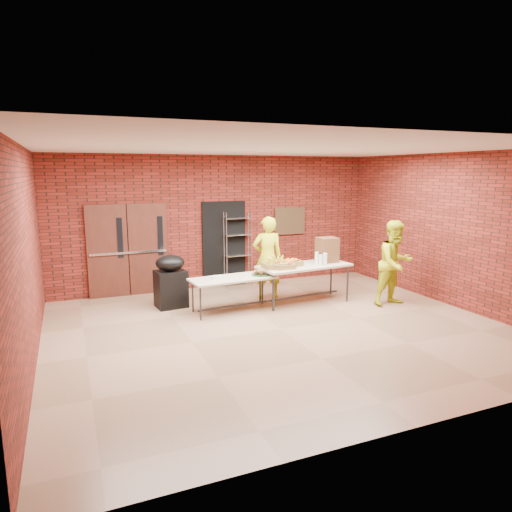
{
  "coord_description": "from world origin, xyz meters",
  "views": [
    {
      "loc": [
        -3.44,
        -7.09,
        2.8
      ],
      "look_at": [
        0.1,
        1.4,
        1.1
      ],
      "focal_mm": 32.0,
      "sensor_mm": 36.0,
      "label": 1
    }
  ],
  "objects_px": {
    "table_right": "(304,268)",
    "volunteer_woman": "(267,258)",
    "wire_rack": "(238,249)",
    "coffee_dispenser": "(327,250)",
    "table_left": "(233,280)",
    "covered_grill": "(171,281)",
    "volunteer_man": "(395,263)"
  },
  "relations": [
    {
      "from": "wire_rack",
      "to": "table_right",
      "type": "bearing_deg",
      "value": -71.29
    },
    {
      "from": "coffee_dispenser",
      "to": "covered_grill",
      "type": "relative_size",
      "value": 0.49
    },
    {
      "from": "table_right",
      "to": "covered_grill",
      "type": "height_order",
      "value": "covered_grill"
    },
    {
      "from": "covered_grill",
      "to": "table_left",
      "type": "bearing_deg",
      "value": -42.93
    },
    {
      "from": "table_left",
      "to": "volunteer_man",
      "type": "relative_size",
      "value": 0.99
    },
    {
      "from": "wire_rack",
      "to": "volunteer_man",
      "type": "relative_size",
      "value": 1.02
    },
    {
      "from": "volunteer_woman",
      "to": "covered_grill",
      "type": "bearing_deg",
      "value": 7.6
    },
    {
      "from": "table_left",
      "to": "volunteer_woman",
      "type": "xyz_separation_m",
      "value": [
        1.06,
        0.7,
        0.27
      ]
    },
    {
      "from": "wire_rack",
      "to": "coffee_dispenser",
      "type": "distance_m",
      "value": 2.33
    },
    {
      "from": "table_right",
      "to": "covered_grill",
      "type": "distance_m",
      "value": 2.86
    },
    {
      "from": "table_right",
      "to": "coffee_dispenser",
      "type": "relative_size",
      "value": 3.79
    },
    {
      "from": "table_left",
      "to": "volunteer_man",
      "type": "distance_m",
      "value": 3.45
    },
    {
      "from": "volunteer_woman",
      "to": "coffee_dispenser",
      "type": "bearing_deg",
      "value": 166.66
    },
    {
      "from": "table_right",
      "to": "volunteer_woman",
      "type": "xyz_separation_m",
      "value": [
        -0.59,
        0.64,
        0.16
      ]
    },
    {
      "from": "wire_rack",
      "to": "volunteer_man",
      "type": "height_order",
      "value": "wire_rack"
    },
    {
      "from": "table_right",
      "to": "volunteer_woman",
      "type": "height_order",
      "value": "volunteer_woman"
    },
    {
      "from": "table_left",
      "to": "table_right",
      "type": "height_order",
      "value": "table_right"
    },
    {
      "from": "volunteer_woman",
      "to": "wire_rack",
      "type": "bearing_deg",
      "value": -69.91
    },
    {
      "from": "wire_rack",
      "to": "volunteer_man",
      "type": "bearing_deg",
      "value": -52.44
    },
    {
      "from": "volunteer_woman",
      "to": "volunteer_man",
      "type": "distance_m",
      "value": 2.74
    },
    {
      "from": "table_left",
      "to": "volunteer_man",
      "type": "xyz_separation_m",
      "value": [
        3.34,
        -0.83,
        0.25
      ]
    },
    {
      "from": "volunteer_woman",
      "to": "volunteer_man",
      "type": "bearing_deg",
      "value": 156.91
    },
    {
      "from": "coffee_dispenser",
      "to": "volunteer_woman",
      "type": "distance_m",
      "value": 1.33
    },
    {
      "from": "wire_rack",
      "to": "coffee_dispenser",
      "type": "bearing_deg",
      "value": -56.16
    },
    {
      "from": "table_left",
      "to": "coffee_dispenser",
      "type": "height_order",
      "value": "coffee_dispenser"
    },
    {
      "from": "volunteer_woman",
      "to": "table_right",
      "type": "bearing_deg",
      "value": 143.58
    },
    {
      "from": "coffee_dispenser",
      "to": "covered_grill",
      "type": "distance_m",
      "value": 3.47
    },
    {
      "from": "table_left",
      "to": "volunteer_man",
      "type": "bearing_deg",
      "value": -18.53
    },
    {
      "from": "table_left",
      "to": "table_right",
      "type": "distance_m",
      "value": 1.66
    },
    {
      "from": "table_right",
      "to": "table_left",
      "type": "bearing_deg",
      "value": 176.43
    },
    {
      "from": "wire_rack",
      "to": "table_left",
      "type": "xyz_separation_m",
      "value": [
        -0.85,
        -2.0,
        -0.27
      ]
    },
    {
      "from": "wire_rack",
      "to": "table_right",
      "type": "distance_m",
      "value": 2.1
    }
  ]
}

